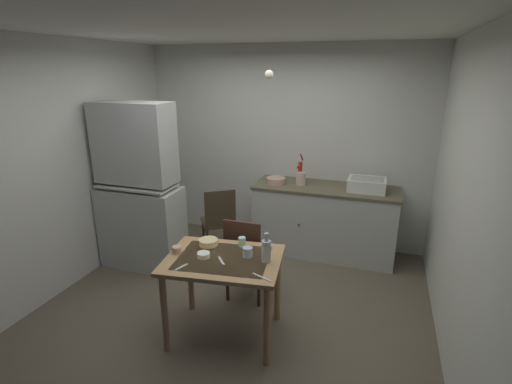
% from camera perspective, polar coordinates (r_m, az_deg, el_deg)
% --- Properties ---
extents(ground_plane, '(4.79, 4.79, 0.00)m').
position_cam_1_polar(ground_plane, '(4.09, -2.90, -16.50)').
color(ground_plane, brown).
extents(wall_back, '(3.89, 0.10, 2.62)m').
position_cam_1_polar(wall_back, '(5.20, 4.27, 6.85)').
color(wall_back, silver).
rests_on(wall_back, ground).
extents(wall_left, '(0.10, 3.65, 2.62)m').
position_cam_1_polar(wall_left, '(4.59, -26.46, 3.48)').
color(wall_left, silver).
rests_on(wall_left, ground).
extents(wall_right, '(0.10, 3.65, 2.62)m').
position_cam_1_polar(wall_right, '(3.35, 29.40, -1.79)').
color(wall_right, silver).
rests_on(wall_right, ground).
extents(ceiling_slab, '(3.89, 3.65, 0.10)m').
position_cam_1_polar(ceiling_slab, '(3.39, -3.68, 24.06)').
color(ceiling_slab, silver).
extents(hutch_cabinet, '(0.98, 0.46, 1.97)m').
position_cam_1_polar(hutch_cabinet, '(4.66, -17.07, -0.19)').
color(hutch_cabinet, '#B4B6AF').
rests_on(hutch_cabinet, ground).
extents(counter_cabinet, '(1.79, 0.64, 0.91)m').
position_cam_1_polar(counter_cabinet, '(4.98, 10.14, -4.21)').
color(counter_cabinet, '#B4B6AF').
rests_on(counter_cabinet, ground).
extents(sink_basin, '(0.44, 0.34, 0.15)m').
position_cam_1_polar(sink_basin, '(4.77, 16.24, 1.09)').
color(sink_basin, white).
rests_on(sink_basin, counter_cabinet).
extents(hand_pump, '(0.05, 0.27, 0.39)m').
position_cam_1_polar(hand_pump, '(4.88, 6.61, 3.21)').
color(hand_pump, '#B21E19').
rests_on(hand_pump, counter_cabinet).
extents(mixing_bowl_counter, '(0.24, 0.24, 0.07)m').
position_cam_1_polar(mixing_bowl_counter, '(4.90, 3.00, 1.74)').
color(mixing_bowl_counter, tan).
rests_on(mixing_bowl_counter, counter_cabinet).
extents(stoneware_crock, '(0.13, 0.13, 0.16)m').
position_cam_1_polar(stoneware_crock, '(4.85, 6.71, 1.99)').
color(stoneware_crock, beige).
rests_on(stoneware_crock, counter_cabinet).
extents(dining_table, '(1.07, 0.85, 0.77)m').
position_cam_1_polar(dining_table, '(3.38, -4.87, -11.55)').
color(dining_table, '#A88354').
rests_on(dining_table, ground).
extents(chair_far_side, '(0.40, 0.40, 0.91)m').
position_cam_1_polar(chair_far_side, '(3.94, -1.50, -9.62)').
color(chair_far_side, '#3D2B1E').
rests_on(chair_far_side, ground).
extents(chair_by_counter, '(0.56, 0.56, 0.92)m').
position_cam_1_polar(chair_by_counter, '(4.82, -5.56, -4.28)').
color(chair_by_counter, '#3C321D').
rests_on(chair_by_counter, ground).
extents(serving_bowl_wide, '(0.17, 0.17, 0.06)m').
position_cam_1_polar(serving_bowl_wide, '(3.55, -7.13, -7.46)').
color(serving_bowl_wide, beige).
rests_on(serving_bowl_wide, dining_table).
extents(soup_bowl_small, '(0.11, 0.11, 0.05)m').
position_cam_1_polar(soup_bowl_small, '(3.34, -7.86, -9.33)').
color(soup_bowl_small, white).
rests_on(soup_bowl_small, dining_table).
extents(mug_dark, '(0.08, 0.08, 0.06)m').
position_cam_1_polar(mug_dark, '(3.46, -11.77, -8.44)').
color(mug_dark, tan).
rests_on(mug_dark, dining_table).
extents(teacup_mint, '(0.07, 0.07, 0.09)m').
position_cam_1_polar(teacup_mint, '(3.49, -2.11, -7.47)').
color(teacup_mint, '#ADD1C1').
rests_on(teacup_mint, dining_table).
extents(teacup_cream, '(0.09, 0.09, 0.09)m').
position_cam_1_polar(teacup_cream, '(3.31, -1.24, -8.98)').
color(teacup_cream, '#9EB2C6').
rests_on(teacup_cream, dining_table).
extents(glass_bottle, '(0.08, 0.08, 0.26)m').
position_cam_1_polar(glass_bottle, '(3.21, 1.55, -8.71)').
color(glass_bottle, '#B7BCC1').
rests_on(glass_bottle, dining_table).
extents(table_knife, '(0.18, 0.09, 0.00)m').
position_cam_1_polar(table_knife, '(3.03, 0.90, -12.64)').
color(table_knife, silver).
rests_on(table_knife, dining_table).
extents(teaspoon_near_bowl, '(0.11, 0.13, 0.00)m').
position_cam_1_polar(teaspoon_near_bowl, '(3.28, -5.23, -10.19)').
color(teaspoon_near_bowl, beige).
rests_on(teaspoon_near_bowl, dining_table).
extents(teaspoon_by_cup, '(0.06, 0.13, 0.00)m').
position_cam_1_polar(teaspoon_by_cup, '(3.23, -11.10, -10.94)').
color(teaspoon_by_cup, beige).
rests_on(teaspoon_by_cup, dining_table).
extents(pendant_bulb, '(0.08, 0.08, 0.08)m').
position_cam_1_polar(pendant_bulb, '(3.65, 1.96, 17.17)').
color(pendant_bulb, '#F9EFCC').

